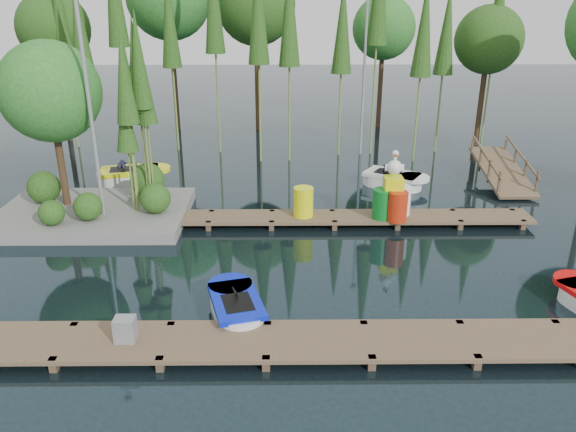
{
  "coord_description": "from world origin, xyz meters",
  "views": [
    {
      "loc": [
        0.35,
        -14.56,
        7.19
      ],
      "look_at": [
        0.5,
        0.5,
        1.1
      ],
      "focal_mm": 35.0,
      "sensor_mm": 36.0,
      "label": 1
    }
  ],
  "objects_px": {
    "island": "(76,124)",
    "utility_cabinet": "(125,329)",
    "boat_blue": "(236,308)",
    "boat_yellow_far": "(131,176)",
    "drum_cluster": "(394,198)",
    "yellow_barrel": "(303,202)"
  },
  "relations": [
    {
      "from": "boat_yellow_far",
      "to": "island",
      "type": "bearing_deg",
      "value": -91.89
    },
    {
      "from": "boat_yellow_far",
      "to": "utility_cabinet",
      "type": "height_order",
      "value": "boat_yellow_far"
    },
    {
      "from": "island",
      "to": "boat_blue",
      "type": "height_order",
      "value": "island"
    },
    {
      "from": "yellow_barrel",
      "to": "drum_cluster",
      "type": "bearing_deg",
      "value": -3.16
    },
    {
      "from": "island",
      "to": "utility_cabinet",
      "type": "bearing_deg",
      "value": -66.87
    },
    {
      "from": "island",
      "to": "boat_yellow_far",
      "type": "height_order",
      "value": "island"
    },
    {
      "from": "island",
      "to": "drum_cluster",
      "type": "distance_m",
      "value": 10.5
    },
    {
      "from": "island",
      "to": "yellow_barrel",
      "type": "height_order",
      "value": "island"
    },
    {
      "from": "boat_yellow_far",
      "to": "drum_cluster",
      "type": "height_order",
      "value": "drum_cluster"
    },
    {
      "from": "island",
      "to": "yellow_barrel",
      "type": "xyz_separation_m",
      "value": [
        7.32,
        -0.79,
        -2.4
      ]
    },
    {
      "from": "boat_yellow_far",
      "to": "utility_cabinet",
      "type": "bearing_deg",
      "value": -68.31
    },
    {
      "from": "boat_blue",
      "to": "utility_cabinet",
      "type": "relative_size",
      "value": 4.9
    },
    {
      "from": "boat_blue",
      "to": "yellow_barrel",
      "type": "relative_size",
      "value": 2.69
    },
    {
      "from": "drum_cluster",
      "to": "yellow_barrel",
      "type": "bearing_deg",
      "value": 176.84
    },
    {
      "from": "utility_cabinet",
      "to": "boat_blue",
      "type": "bearing_deg",
      "value": 32.07
    },
    {
      "from": "boat_blue",
      "to": "drum_cluster",
      "type": "relative_size",
      "value": 1.17
    },
    {
      "from": "boat_yellow_far",
      "to": "drum_cluster",
      "type": "distance_m",
      "value": 10.59
    },
    {
      "from": "boat_blue",
      "to": "yellow_barrel",
      "type": "xyz_separation_m",
      "value": [
        1.78,
        5.61,
        0.55
      ]
    },
    {
      "from": "boat_yellow_far",
      "to": "yellow_barrel",
      "type": "distance_m",
      "value": 7.96
    },
    {
      "from": "boat_blue",
      "to": "utility_cabinet",
      "type": "height_order",
      "value": "utility_cabinet"
    },
    {
      "from": "boat_yellow_far",
      "to": "drum_cluster",
      "type": "xyz_separation_m",
      "value": [
        9.59,
        -4.44,
        0.65
      ]
    },
    {
      "from": "boat_blue",
      "to": "boat_yellow_far",
      "type": "distance_m",
      "value": 11.05
    }
  ]
}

